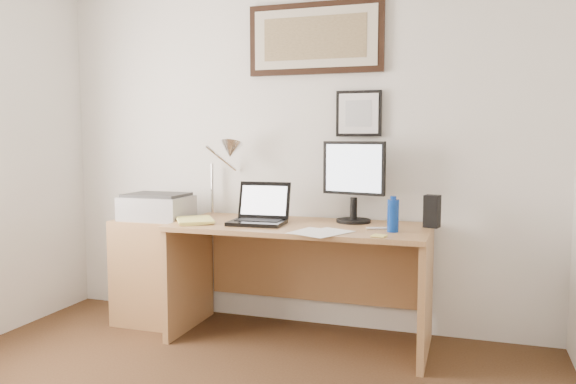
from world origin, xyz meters
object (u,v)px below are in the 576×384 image
at_px(side_cabinet, 156,271).
at_px(lcd_monitor, 354,177).
at_px(water_bottle, 393,216).
at_px(desk, 303,259).
at_px(laptop, 260,214).
at_px(printer, 157,207).
at_px(book, 177,221).

height_order(side_cabinet, lcd_monitor, lcd_monitor).
height_order(water_bottle, desk, water_bottle).
xyz_separation_m(water_bottle, laptop, (-0.85, 0.06, -0.04)).
distance_m(side_cabinet, printer, 0.45).
xyz_separation_m(desk, laptop, (-0.25, -0.12, 0.29)).
bearing_deg(water_bottle, book, -176.47).
xyz_separation_m(side_cabinet, laptop, (0.82, -0.09, 0.44)).
height_order(book, laptop, laptop).
bearing_deg(side_cabinet, water_bottle, -4.93).
height_order(laptop, lcd_monitor, lcd_monitor).
xyz_separation_m(laptop, lcd_monitor, (0.56, 0.23, 0.23)).
bearing_deg(lcd_monitor, side_cabinet, -174.23).
height_order(desk, laptop, laptop).
xyz_separation_m(water_bottle, printer, (-1.64, 0.14, -0.03)).
distance_m(book, lcd_monitor, 1.16).
bearing_deg(water_bottle, side_cabinet, 175.07).
distance_m(side_cabinet, laptop, 0.93).
xyz_separation_m(side_cabinet, water_bottle, (1.66, -0.14, 0.48)).
bearing_deg(side_cabinet, lcd_monitor, 5.77).
relative_size(book, desk, 0.19).
xyz_separation_m(side_cabinet, book, (0.31, -0.23, 0.40)).
height_order(desk, printer, printer).
bearing_deg(printer, water_bottle, -4.84).
bearing_deg(water_bottle, desk, 163.20).
distance_m(water_bottle, printer, 1.64).
bearing_deg(printer, book, -38.18).
xyz_separation_m(book, printer, (-0.28, 0.22, 0.06)).
distance_m(lcd_monitor, printer, 1.37).
height_order(side_cabinet, water_bottle, water_bottle).
bearing_deg(desk, side_cabinet, -178.11).
relative_size(side_cabinet, lcd_monitor, 1.40).
bearing_deg(desk, lcd_monitor, 18.89).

